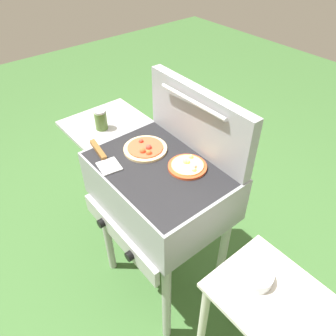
{
  "coord_description": "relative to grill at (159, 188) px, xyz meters",
  "views": [
    {
      "loc": [
        0.88,
        -0.68,
        1.82
      ],
      "look_at": [
        0.05,
        0.0,
        0.92
      ],
      "focal_mm": 35.09,
      "sensor_mm": 36.0,
      "label": 1
    }
  ],
  "objects": [
    {
      "name": "pizza_cheese",
      "position": [
        0.1,
        0.09,
        0.15
      ],
      "size": [
        0.17,
        0.17,
        0.03
      ],
      "color": "#C64723",
      "rests_on": "grill"
    },
    {
      "name": "prep_table",
      "position": [
        0.67,
        0.0,
        -0.25
      ],
      "size": [
        0.44,
        0.36,
        0.7
      ],
      "color": "beige",
      "rests_on": "ground_plane"
    },
    {
      "name": "sauce_jar",
      "position": [
        -0.41,
        -0.04,
        0.2
      ],
      "size": [
        0.06,
        0.06,
        0.1
      ],
      "color": "#4C6B2D",
      "rests_on": "grill"
    },
    {
      "name": "pizza_pepperoni",
      "position": [
        -0.12,
        0.02,
        0.15
      ],
      "size": [
        0.2,
        0.2,
        0.04
      ],
      "color": "beige",
      "rests_on": "grill"
    },
    {
      "name": "grill",
      "position": [
        0.0,
        0.0,
        0.0
      ],
      "size": [
        0.96,
        0.53,
        0.9
      ],
      "color": "gray",
      "rests_on": "ground_plane"
    },
    {
      "name": "spatula",
      "position": [
        -0.2,
        -0.16,
        0.15
      ],
      "size": [
        0.27,
        0.1,
        0.02
      ],
      "color": "#B7BABF",
      "rests_on": "grill"
    },
    {
      "name": "ground_plane",
      "position": [
        0.01,
        0.0,
        -0.76
      ],
      "size": [
        8.0,
        8.0,
        0.0
      ],
      "primitive_type": "plane",
      "color": "#38602D"
    },
    {
      "name": "topping_bowl_near",
      "position": [
        0.58,
        0.0,
        -0.03
      ],
      "size": [
        0.12,
        0.12,
        0.04
      ],
      "color": "silver",
      "rests_on": "prep_table"
    },
    {
      "name": "grill_lid_open",
      "position": [
        0.01,
        0.22,
        0.3
      ],
      "size": [
        0.63,
        0.09,
        0.3
      ],
      "color": "gray",
      "rests_on": "grill"
    }
  ]
}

